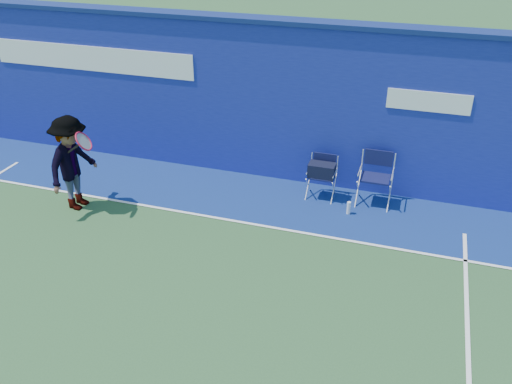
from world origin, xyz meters
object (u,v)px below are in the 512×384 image
(directors_chair_right, at_px, (374,189))
(tennis_player, at_px, (72,163))
(directors_chair_left, at_px, (321,181))
(water_bottle, at_px, (349,208))

(directors_chair_right, height_order, tennis_player, tennis_player)
(directors_chair_left, bearing_deg, directors_chair_right, 4.39)
(directors_chair_left, height_order, tennis_player, tennis_player)
(directors_chair_left, distance_m, directors_chair_right, 0.97)
(directors_chair_left, distance_m, water_bottle, 0.78)
(directors_chair_right, distance_m, water_bottle, 0.67)
(directors_chair_right, bearing_deg, tennis_player, -160.96)
(directors_chair_left, height_order, water_bottle, directors_chair_left)
(directors_chair_left, bearing_deg, water_bottle, -37.02)
(directors_chair_left, distance_m, tennis_player, 4.47)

